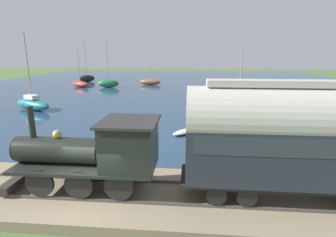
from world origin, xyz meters
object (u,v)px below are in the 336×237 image
(passenger_coach, at_px, (301,136))
(sailboat_yellow, at_px, (237,88))
(sailboat_green, at_px, (108,83))
(rowboat_far_out, at_px, (250,133))
(sailboat_teal, at_px, (33,104))
(steam_locomotive, at_px, (100,150))
(sailboat_red, at_px, (80,84))
(rowboat_mid_harbor, at_px, (187,131))
(sailboat_gray, at_px, (239,103))
(sailboat_brown, at_px, (150,82))
(sailboat_black, at_px, (87,78))

(passenger_coach, relative_size, sailboat_yellow, 1.10)
(sailboat_green, relative_size, rowboat_far_out, 4.39)
(sailboat_teal, distance_m, rowboat_far_out, 23.01)
(steam_locomotive, height_order, rowboat_far_out, steam_locomotive)
(steam_locomotive, relative_size, sailboat_red, 0.87)
(sailboat_teal, bearing_deg, sailboat_green, 19.36)
(steam_locomotive, distance_m, rowboat_mid_harbor, 10.59)
(sailboat_gray, height_order, sailboat_red, sailboat_red)
(passenger_coach, height_order, sailboat_teal, sailboat_teal)
(steam_locomotive, height_order, sailboat_gray, sailboat_gray)
(rowboat_far_out, bearing_deg, sailboat_gray, 33.61)
(rowboat_mid_harbor, bearing_deg, sailboat_green, -16.03)
(steam_locomotive, relative_size, sailboat_green, 0.72)
(passenger_coach, distance_m, sailboat_green, 41.51)
(sailboat_brown, xyz_separation_m, rowboat_far_out, (-32.14, -12.60, -0.34))
(sailboat_red, bearing_deg, sailboat_teal, -142.95)
(sailboat_black, xyz_separation_m, sailboat_teal, (-29.08, -5.52, -0.09))
(sailboat_teal, height_order, rowboat_mid_harbor, sailboat_teal)
(sailboat_green, xyz_separation_m, sailboat_red, (0.09, 5.37, -0.20))
(steam_locomotive, height_order, rowboat_mid_harbor, steam_locomotive)
(sailboat_red, bearing_deg, sailboat_gray, -95.87)
(sailboat_yellow, bearing_deg, sailboat_brown, 62.53)
(sailboat_brown, distance_m, sailboat_yellow, 17.81)
(steam_locomotive, bearing_deg, sailboat_gray, -24.66)
(steam_locomotive, bearing_deg, sailboat_red, 24.42)
(sailboat_black, bearing_deg, sailboat_brown, -140.34)
(passenger_coach, relative_size, sailboat_gray, 1.25)
(sailboat_red, height_order, sailboat_yellow, sailboat_yellow)
(passenger_coach, relative_size, sailboat_teal, 1.09)
(steam_locomotive, bearing_deg, rowboat_far_out, -40.28)
(sailboat_black, relative_size, sailboat_teal, 1.07)
(steam_locomotive, xyz_separation_m, passenger_coach, (0.00, -7.77, 0.82))
(sailboat_red, height_order, rowboat_mid_harbor, sailboat_red)
(sailboat_gray, relative_size, rowboat_far_out, 3.53)
(sailboat_gray, bearing_deg, rowboat_far_out, -159.27)
(sailboat_teal, bearing_deg, sailboat_yellow, -31.30)
(rowboat_far_out, bearing_deg, sailboat_brown, 59.88)
(sailboat_gray, xyz_separation_m, sailboat_black, (26.64, 28.12, 0.09))
(sailboat_black, height_order, sailboat_red, sailboat_black)
(sailboat_brown, relative_size, sailboat_teal, 0.64)
(sailboat_green, bearing_deg, steam_locomotive, -171.80)
(sailboat_green, relative_size, sailboat_yellow, 1.09)
(sailboat_gray, relative_size, sailboat_yellow, 0.88)
(rowboat_mid_harbor, bearing_deg, sailboat_brown, -30.84)
(steam_locomotive, xyz_separation_m, rowboat_far_out, (9.56, -8.10, -1.98))
(sailboat_red, distance_m, sailboat_teal, 20.06)
(passenger_coach, height_order, sailboat_yellow, sailboat_yellow)
(sailboat_gray, bearing_deg, sailboat_teal, 121.76)
(sailboat_gray, distance_m, sailboat_red, 31.01)
(sailboat_green, bearing_deg, sailboat_black, 30.86)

